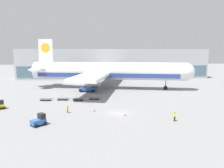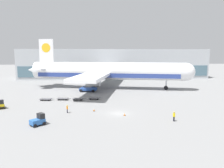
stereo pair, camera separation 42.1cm
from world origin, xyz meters
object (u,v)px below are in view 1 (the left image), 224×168
airplane_main (105,72)px  baggage_tug_foreground (39,120)px  baggage_tug_mid (0,105)px  baggage_dolly_second (63,99)px  scissor_lift_loader (88,86)px  baggage_dolly_trail (94,98)px  traffic_cone_far (125,114)px  baggage_dolly_third (78,99)px  baggage_dolly_lead (46,99)px  ground_crew_far (68,108)px  ground_crew_near (175,115)px  traffic_cone_near (94,110)px

airplane_main → baggage_tug_foreground: airplane_main is taller
baggage_tug_foreground → baggage_tug_mid: bearing=90.5°
baggage_dolly_second → baggage_tug_foreground: bearing=-85.9°
baggage_tug_mid → scissor_lift_loader: bearing=111.9°
airplane_main → scissor_lift_loader: size_ratio=9.93×
baggage_tug_mid → baggage_dolly_trail: baggage_tug_mid is taller
traffic_cone_far → baggage_dolly_third: bearing=123.6°
airplane_main → baggage_tug_foreground: size_ratio=20.63×
baggage_dolly_lead → baggage_dolly_trail: bearing=9.1°
baggage_tug_foreground → traffic_cone_far: size_ratio=4.99×
airplane_main → baggage_dolly_trail: bearing=-88.7°
ground_crew_far → ground_crew_near: bearing=50.7°
ground_crew_near → traffic_cone_near: (-14.16, 8.22, -0.78)m
baggage_tug_mid → ground_crew_far: bearing=47.0°
baggage_dolly_third → traffic_cone_near: traffic_cone_near is taller
baggage_tug_mid → traffic_cone_near: 20.86m
baggage_dolly_third → ground_crew_near: bearing=-38.8°
traffic_cone_far → scissor_lift_loader: bearing=105.3°
baggage_dolly_trail → ground_crew_near: bearing=-47.0°
baggage_dolly_third → ground_crew_near: size_ratio=2.11×
baggage_dolly_third → traffic_cone_near: size_ratio=6.56×
airplane_main → baggage_dolly_trail: (-3.92, -18.05, -5.45)m
baggage_tug_mid → baggage_tug_foreground: bearing=17.1°
ground_crew_far → traffic_cone_near: bearing=80.5°
traffic_cone_near → airplane_main: bearing=82.3°
baggage_dolly_second → ground_crew_far: 12.97m
scissor_lift_loader → ground_crew_far: (-3.77, -24.89, -0.84)m
scissor_lift_loader → baggage_tug_mid: 27.43m
baggage_dolly_lead → ground_crew_far: 14.24m
baggage_dolly_trail → ground_crew_near: ground_crew_near is taller
ground_crew_far → airplane_main: bearing=144.0°
baggage_dolly_lead → baggage_dolly_third: 8.26m
scissor_lift_loader → ground_crew_far: 25.19m
baggage_dolly_second → ground_crew_near: (22.20, -20.02, 0.67)m
airplane_main → traffic_cone_far: airplane_main is taller
baggage_dolly_third → baggage_dolly_trail: same height
baggage_tug_foreground → ground_crew_far: size_ratio=1.66×
baggage_dolly_second → baggage_dolly_trail: 8.18m
airplane_main → traffic_cone_near: bearing=-84.2°
baggage_tug_foreground → baggage_dolly_lead: bearing=57.0°
ground_crew_near → traffic_cone_near: bearing=-138.2°
ground_crew_near → ground_crew_far: (-19.61, 7.32, -0.09)m
scissor_lift_loader → traffic_cone_near: (1.68, -23.99, -1.53)m
baggage_dolly_second → ground_crew_near: ground_crew_near is taller
scissor_lift_loader → ground_crew_near: scissor_lift_loader is taller
traffic_cone_far → airplane_main: bearing=93.2°
scissor_lift_loader → baggage_tug_foreground: 33.22m
ground_crew_far → baggage_tug_mid: bearing=-127.0°
baggage_dolly_trail → traffic_cone_far: traffic_cone_far is taller
baggage_dolly_second → traffic_cone_far: 20.98m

